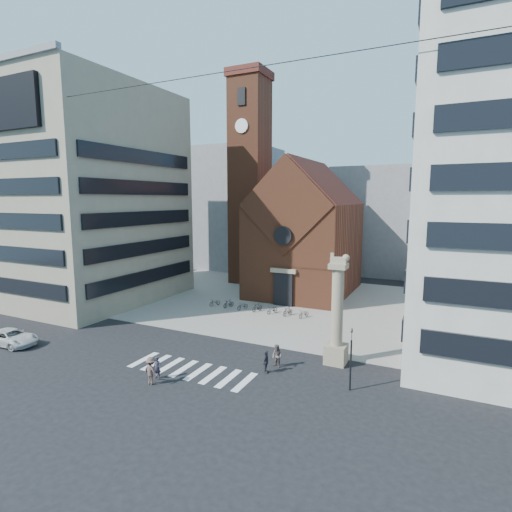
# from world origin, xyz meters

# --- Properties ---
(ground) EXTENTS (120.00, 120.00, 0.00)m
(ground) POSITION_xyz_m (0.00, 0.00, 0.00)
(ground) COLOR black
(ground) RESTS_ON ground
(piazza) EXTENTS (46.00, 30.00, 0.05)m
(piazza) POSITION_xyz_m (0.00, 19.00, 0.03)
(piazza) COLOR gray
(piazza) RESTS_ON ground
(zebra_crossing) EXTENTS (10.20, 3.20, 0.01)m
(zebra_crossing) POSITION_xyz_m (0.55, -3.00, 0.01)
(zebra_crossing) COLOR white
(zebra_crossing) RESTS_ON ground
(church) EXTENTS (12.00, 16.65, 18.00)m
(church) POSITION_xyz_m (0.00, 25.04, 7.98)
(church) COLOR brown
(church) RESTS_ON ground
(campanile) EXTENTS (5.50, 5.50, 31.20)m
(campanile) POSITION_xyz_m (-10.00, 28.00, 15.74)
(campanile) COLOR brown
(campanile) RESTS_ON ground
(building_left) EXTENTS (18.00, 20.00, 26.00)m
(building_left) POSITION_xyz_m (-24.00, 10.00, 13.00)
(building_left) COLOR gray
(building_left) RESTS_ON ground
(bg_block_left) EXTENTS (16.00, 14.00, 22.00)m
(bg_block_left) POSITION_xyz_m (-20.00, 40.00, 11.00)
(bg_block_left) COLOR gray
(bg_block_left) RESTS_ON ground
(bg_block_mid) EXTENTS (14.00, 12.00, 18.00)m
(bg_block_mid) POSITION_xyz_m (6.00, 45.00, 9.00)
(bg_block_mid) COLOR gray
(bg_block_mid) RESTS_ON ground
(bg_block_right) EXTENTS (16.00, 14.00, 24.00)m
(bg_block_right) POSITION_xyz_m (22.00, 42.00, 12.00)
(bg_block_right) COLOR gray
(bg_block_right) RESTS_ON ground
(lion_column) EXTENTS (1.63, 1.60, 8.68)m
(lion_column) POSITION_xyz_m (10.01, 3.00, 3.46)
(lion_column) COLOR gray
(lion_column) RESTS_ON ground
(traffic_light) EXTENTS (0.13, 0.16, 4.30)m
(traffic_light) POSITION_xyz_m (12.00, -1.00, 2.29)
(traffic_light) COLOR black
(traffic_light) RESTS_ON ground
(white_car) EXTENTS (5.11, 2.59, 1.39)m
(white_car) POSITION_xyz_m (-16.64, -5.53, 0.69)
(white_car) COLOR silver
(white_car) RESTS_ON ground
(pedestrian_0) EXTENTS (0.66, 0.52, 1.60)m
(pedestrian_0) POSITION_xyz_m (-0.79, -5.19, 0.80)
(pedestrian_0) COLOR #2D2838
(pedestrian_0) RESTS_ON ground
(pedestrian_1) EXTENTS (1.06, 0.96, 1.77)m
(pedestrian_1) POSITION_xyz_m (6.16, 0.28, 0.89)
(pedestrian_1) COLOR #60504D
(pedestrian_1) RESTS_ON ground
(pedestrian_2) EXTENTS (0.50, 1.00, 1.65)m
(pedestrian_2) POSITION_xyz_m (5.80, -0.96, 0.83)
(pedestrian_2) COLOR #282930
(pedestrian_2) RESTS_ON ground
(pedestrian_3) EXTENTS (1.35, 0.89, 1.95)m
(pedestrian_3) POSITION_xyz_m (-0.58, -6.08, 0.98)
(pedestrian_3) COLOR brown
(pedestrian_3) RESTS_ON ground
(scooter_0) EXTENTS (1.07, 1.71, 0.85)m
(scooter_0) POSITION_xyz_m (-7.33, 13.27, 0.47)
(scooter_0) COLOR black
(scooter_0) RESTS_ON piazza
(scooter_1) EXTENTS (0.94, 1.63, 0.94)m
(scooter_1) POSITION_xyz_m (-5.47, 13.27, 0.52)
(scooter_1) COLOR black
(scooter_1) RESTS_ON piazza
(scooter_2) EXTENTS (1.07, 1.71, 0.85)m
(scooter_2) POSITION_xyz_m (-3.60, 13.27, 0.47)
(scooter_2) COLOR black
(scooter_2) RESTS_ON piazza
(scooter_3) EXTENTS (0.94, 1.63, 0.94)m
(scooter_3) POSITION_xyz_m (-1.74, 13.27, 0.52)
(scooter_3) COLOR black
(scooter_3) RESTS_ON piazza
(scooter_4) EXTENTS (1.07, 1.71, 0.85)m
(scooter_4) POSITION_xyz_m (0.12, 13.27, 0.47)
(scooter_4) COLOR black
(scooter_4) RESTS_ON piazza
(scooter_5) EXTENTS (0.94, 1.63, 0.94)m
(scooter_5) POSITION_xyz_m (1.98, 13.27, 0.52)
(scooter_5) COLOR black
(scooter_5) RESTS_ON piazza
(scooter_6) EXTENTS (1.07, 1.71, 0.85)m
(scooter_6) POSITION_xyz_m (3.85, 13.27, 0.47)
(scooter_6) COLOR black
(scooter_6) RESTS_ON piazza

